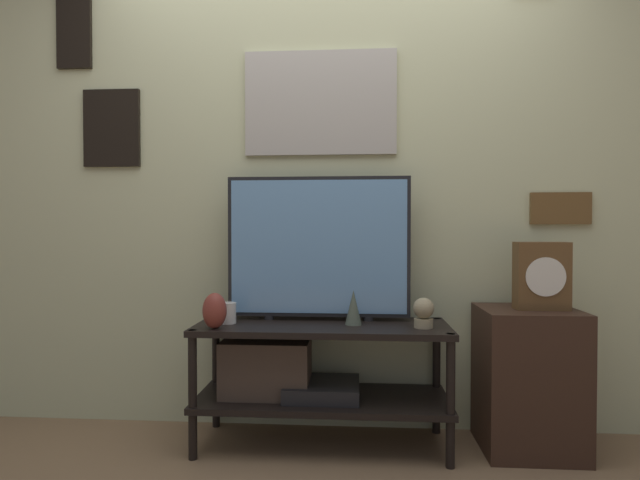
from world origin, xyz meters
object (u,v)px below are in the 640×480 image
candle_jar (228,313)px  decorative_bust (424,312)px  vase_slim_bronze (353,307)px  mantel_clock (542,276)px  vase_urn_stoneware (215,311)px  television (318,247)px

candle_jar → decorative_bust: decorative_bust is taller
vase_slim_bronze → decorative_bust: (0.33, -0.05, -0.01)m
vase_slim_bronze → mantel_clock: (0.88, 0.01, 0.16)m
vase_urn_stoneware → mantel_clock: bearing=5.8°
vase_slim_bronze → vase_urn_stoneware: same height
vase_urn_stoneware → decorative_bust: bearing=5.4°
candle_jar → mantel_clock: size_ratio=0.32×
television → vase_urn_stoneware: (-0.46, -0.25, -0.29)m
television → candle_jar: television is taller
vase_slim_bronze → candle_jar: size_ratio=1.65×
decorative_bust → mantel_clock: size_ratio=0.44×
vase_slim_bronze → candle_jar: 0.61m
vase_urn_stoneware → candle_jar: size_ratio=1.64×
television → mantel_clock: bearing=-5.0°
vase_urn_stoneware → decorative_bust: 0.97m
candle_jar → mantel_clock: mantel_clock is taller
television → vase_urn_stoneware: size_ratio=5.54×
candle_jar → television: bearing=14.8°
vase_slim_bronze → mantel_clock: size_ratio=0.52×
candle_jar → mantel_clock: 1.51m
vase_slim_bronze → candle_jar: (-0.61, -0.01, -0.03)m
television → vase_slim_bronze: (0.18, -0.11, -0.29)m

